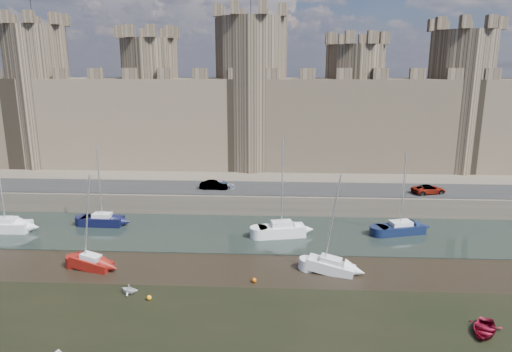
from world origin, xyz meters
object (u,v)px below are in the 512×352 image
object	(u,v)px
car_3	(429,189)
sailboat_1	(103,220)
sailboat_0	(6,225)
sailboat_5	(331,265)
sailboat_3	(400,228)
sailboat_4	(91,262)
car_1	(214,185)
car_2	(221,185)
sailboat_2	(282,229)

from	to	relation	value
car_3	sailboat_1	bearing A→B (deg)	83.00
sailboat_0	sailboat_5	world-z (taller)	sailboat_0
car_3	sailboat_3	size ratio (longest dim) A/B	0.47
sailboat_4	sailboat_3	bearing A→B (deg)	33.02
car_3	sailboat_5	size ratio (longest dim) A/B	0.46
car_1	sailboat_4	bearing A→B (deg)	158.66
car_2	car_3	bearing A→B (deg)	-87.99
car_1	sailboat_1	distance (m)	14.61
sailboat_5	sailboat_2	bearing A→B (deg)	132.85
car_2	sailboat_0	xyz separation A→B (m)	(-23.33, -10.89, -2.24)
car_1	sailboat_2	xyz separation A→B (m)	(8.92, -10.17, -2.25)
car_2	sailboat_1	size ratio (longest dim) A/B	0.39
sailboat_3	sailboat_4	size ratio (longest dim) A/B	1.01
sailboat_0	sailboat_4	xyz separation A→B (m)	(13.63, -9.06, -0.10)
car_3	sailboat_3	distance (m)	9.93
car_3	sailboat_1	xyz separation A→B (m)	(-39.82, -7.11, -2.33)
sailboat_2	sailboat_3	size ratio (longest dim) A/B	1.19
car_2	sailboat_1	bearing A→B (deg)	127.56
sailboat_1	sailboat_2	size ratio (longest dim) A/B	0.87
sailboat_0	sailboat_3	size ratio (longest dim) A/B	1.10
car_2	sailboat_5	distance (m)	23.29
sailboat_4	sailboat_5	size ratio (longest dim) A/B	0.98
car_1	sailboat_2	size ratio (longest dim) A/B	0.34
car_1	sailboat_3	bearing A→B (deg)	-107.99
car_3	sailboat_0	size ratio (longest dim) A/B	0.43
car_2	sailboat_2	distance (m)	13.66
sailboat_5	car_2	bearing A→B (deg)	138.26
car_3	sailboat_5	world-z (taller)	sailboat_5
car_1	car_2	distance (m)	1.12
sailboat_4	sailboat_2	bearing A→B (deg)	41.28
sailboat_3	sailboat_0	bearing A→B (deg)	166.35
car_3	sailboat_4	bearing A→B (deg)	99.98
car_3	car_1	bearing A→B (deg)	71.57
sailboat_2	sailboat_4	bearing A→B (deg)	-164.74
sailboat_0	sailboat_1	xyz separation A→B (m)	(10.26, 2.48, -0.02)
car_2	sailboat_3	xyz separation A→B (m)	(21.35, -9.28, -2.30)
sailboat_1	sailboat_5	distance (m)	27.86
sailboat_0	sailboat_1	bearing A→B (deg)	13.46
car_1	sailboat_1	size ratio (longest dim) A/B	0.39
car_2	sailboat_4	size ratio (longest dim) A/B	0.40
car_2	sailboat_2	bearing A→B (deg)	-138.69
car_3	car_2	bearing A→B (deg)	70.10
sailboat_4	sailboat_5	bearing A→B (deg)	15.17
car_3	sailboat_2	world-z (taller)	sailboat_2
car_3	sailboat_5	bearing A→B (deg)	124.82
car_2	sailboat_2	world-z (taller)	sailboat_2
car_2	sailboat_0	bearing A→B (deg)	119.81
car_1	sailboat_5	xyz separation A→B (m)	(13.38, -18.85, -2.43)
sailboat_1	sailboat_2	world-z (taller)	sailboat_2
car_1	sailboat_1	xyz separation A→B (m)	(-12.17, -7.74, -2.35)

